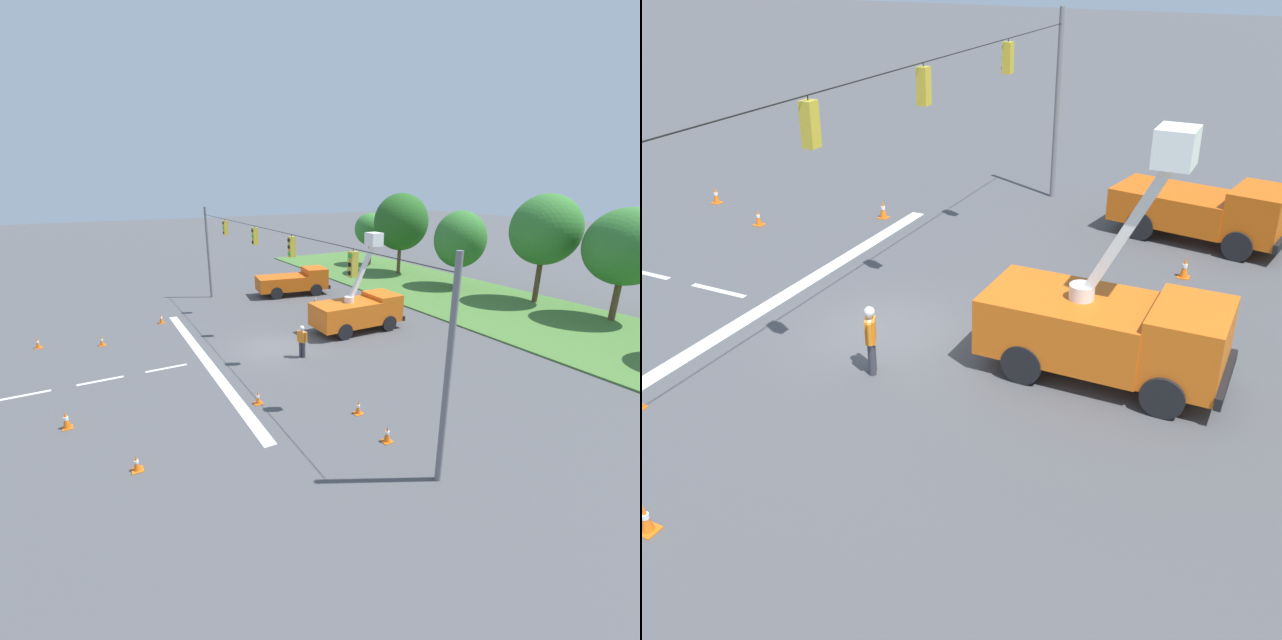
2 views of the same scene
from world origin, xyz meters
TOP-DOWN VIEW (x-y plane):
  - ground_plane at (0.00, 0.00)m, footprint 200.00×200.00m
  - grass_verge at (0.00, 18.00)m, footprint 56.00×12.00m
  - lane_markings at (0.00, -5.38)m, footprint 17.60×15.25m
  - signal_gantry at (0.02, -0.00)m, footprint 26.20×0.33m
  - tree_far_west at (-18.40, 19.61)m, footprint 3.93×3.37m
  - tree_west at (-12.92, 19.33)m, footprint 5.33×5.34m
  - tree_centre at (-5.71, 20.02)m, footprint 4.46×4.39m
  - tree_east at (1.05, 21.50)m, footprint 4.93×5.12m
  - tree_far_east at (6.56, 21.87)m, footprint 5.12×4.91m
  - utility_truck_bucket_lift at (-0.26, 5.87)m, footprint 2.50×5.80m
  - utility_truck_support_near at (-10.51, 6.37)m, footprint 3.29×6.21m
  - road_worker at (2.01, 0.77)m, footprint 0.59×0.40m
  - traffic_cone_foreground_left at (-6.39, -11.72)m, footprint 0.36×0.36m
  - traffic_cone_foreground_right at (-7.74, -4.83)m, footprint 0.36×0.36m
  - traffic_cone_mid_left at (5.68, -3.17)m, footprint 0.36×0.36m
  - traffic_cone_mid_right at (7.95, -8.22)m, footprint 0.36×0.36m
  - traffic_cone_near_bucket at (-7.04, 6.45)m, footprint 0.36×0.36m
  - traffic_cone_lane_edge_a at (8.42, 0.07)m, footprint 0.36×0.36m
  - traffic_cone_lane_edge_b at (10.57, -0.13)m, footprint 0.36×0.36m
  - traffic_cone_far_left at (3.96, -10.22)m, footprint 0.36×0.36m
  - traffic_cone_far_right at (-5.08, -8.54)m, footprint 0.36×0.36m

SIDE VIEW (x-z plane):
  - ground_plane at x=0.00m, z-range 0.00..0.00m
  - lane_markings at x=0.00m, z-range 0.00..0.01m
  - grass_verge at x=0.00m, z-range 0.00..0.10m
  - traffic_cone_mid_right at x=7.95m, z-range -0.02..0.56m
  - traffic_cone_mid_left at x=5.68m, z-range -0.02..0.57m
  - traffic_cone_lane_edge_a at x=8.42m, z-range -0.02..0.58m
  - traffic_cone_far_right at x=-5.08m, z-range -0.02..0.59m
  - traffic_cone_lane_edge_b at x=10.57m, z-range -0.01..0.64m
  - traffic_cone_foreground_left at x=-6.39m, z-range -0.01..0.64m
  - traffic_cone_near_bucket at x=-7.04m, z-range -0.01..0.68m
  - traffic_cone_foreground_right at x=-7.74m, z-range -0.01..0.69m
  - traffic_cone_far_left at x=3.96m, z-range 0.00..0.73m
  - road_worker at x=2.01m, z-range 0.11..1.88m
  - utility_truck_support_near at x=-10.51m, z-range 0.04..2.20m
  - utility_truck_bucket_lift at x=-0.26m, z-range -1.67..4.39m
  - tree_far_west at x=-18.40m, z-range 1.13..6.98m
  - tree_centre at x=-5.71m, z-range 0.91..7.64m
  - signal_gantry at x=0.02m, z-range 0.98..8.18m
  - tree_far_east at x=6.56m, z-range 1.25..8.76m
  - tree_west at x=-12.92m, z-range 1.23..9.28m
  - tree_east at x=1.05m, z-range 1.50..9.74m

